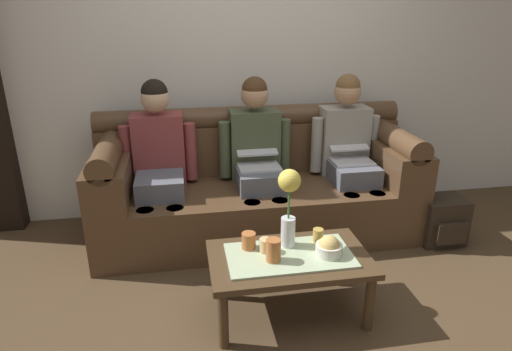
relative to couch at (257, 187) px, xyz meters
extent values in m
plane|color=#4C3823|center=(0.00, -1.17, -0.37)|extent=(14.00, 14.00, 0.00)
cube|color=silver|center=(0.00, 0.53, 1.08)|extent=(6.00, 0.12, 2.90)
cube|color=#513823|center=(0.00, -0.07, -0.16)|extent=(2.44, 0.88, 0.42)
cube|color=#513823|center=(0.00, 0.26, 0.25)|extent=(2.44, 0.22, 0.40)
cylinder|color=#513823|center=(0.00, 0.26, 0.51)|extent=(2.44, 0.18, 0.18)
cube|color=#513823|center=(-1.08, -0.07, 0.19)|extent=(0.28, 0.88, 0.28)
cylinder|color=#513823|center=(-1.08, -0.07, 0.38)|extent=(0.18, 0.88, 0.18)
cube|color=#513823|center=(1.08, -0.07, 0.19)|extent=(0.28, 0.88, 0.28)
cylinder|color=#513823|center=(1.08, -0.07, 0.38)|extent=(0.18, 0.88, 0.18)
cube|color=#595B66|center=(-0.74, -0.13, 0.13)|extent=(0.34, 0.40, 0.15)
cylinder|color=#595B66|center=(-0.84, -0.39, -0.16)|extent=(0.12, 0.12, 0.42)
cylinder|color=#595B66|center=(-0.64, -0.39, -0.16)|extent=(0.12, 0.12, 0.42)
cube|color=brown|center=(-0.74, 0.11, 0.32)|extent=(0.38, 0.22, 0.54)
cylinder|color=brown|center=(-0.97, 0.07, 0.30)|extent=(0.09, 0.09, 0.44)
cylinder|color=brown|center=(-0.50, 0.07, 0.30)|extent=(0.09, 0.09, 0.44)
sphere|color=tan|center=(-0.74, 0.09, 0.72)|extent=(0.21, 0.21, 0.21)
sphere|color=black|center=(-0.74, 0.09, 0.76)|extent=(0.19, 0.19, 0.19)
cube|color=#595B66|center=(0.00, -0.13, 0.13)|extent=(0.34, 0.40, 0.15)
cylinder|color=#595B66|center=(-0.10, -0.39, -0.16)|extent=(0.12, 0.12, 0.42)
cylinder|color=#595B66|center=(0.10, -0.39, -0.16)|extent=(0.12, 0.12, 0.42)
cube|color=#475138|center=(0.00, 0.11, 0.32)|extent=(0.38, 0.22, 0.54)
cylinder|color=#475138|center=(-0.23, 0.07, 0.30)|extent=(0.09, 0.09, 0.44)
cylinder|color=#475138|center=(0.23, 0.07, 0.30)|extent=(0.09, 0.09, 0.44)
sphere|color=tan|center=(0.00, 0.09, 0.72)|extent=(0.21, 0.21, 0.21)
sphere|color=#472D19|center=(0.00, 0.09, 0.76)|extent=(0.19, 0.19, 0.19)
cube|color=silver|center=(0.00, -0.11, 0.21)|extent=(0.31, 0.22, 0.02)
cube|color=silver|center=(0.00, 0.03, 0.32)|extent=(0.31, 0.21, 0.08)
cube|color=black|center=(0.00, 0.02, 0.32)|extent=(0.27, 0.18, 0.06)
cube|color=#595B66|center=(0.74, -0.13, 0.13)|extent=(0.34, 0.40, 0.15)
cylinder|color=#595B66|center=(0.64, -0.39, -0.16)|extent=(0.12, 0.12, 0.42)
cylinder|color=#595B66|center=(0.84, -0.39, -0.16)|extent=(0.12, 0.12, 0.42)
cube|color=gray|center=(0.74, 0.11, 0.32)|extent=(0.38, 0.22, 0.54)
cylinder|color=gray|center=(0.50, 0.07, 0.30)|extent=(0.09, 0.09, 0.44)
cylinder|color=gray|center=(0.97, 0.07, 0.30)|extent=(0.09, 0.09, 0.44)
sphere|color=tan|center=(0.74, 0.09, 0.72)|extent=(0.21, 0.21, 0.21)
sphere|color=brown|center=(0.74, 0.09, 0.76)|extent=(0.19, 0.19, 0.19)
cube|color=silver|center=(0.74, -0.11, 0.21)|extent=(0.31, 0.22, 0.02)
cube|color=silver|center=(0.74, 0.03, 0.32)|extent=(0.31, 0.20, 0.08)
cube|color=black|center=(0.74, 0.02, 0.31)|extent=(0.27, 0.18, 0.06)
cube|color=#47331E|center=(0.00, -1.07, -0.01)|extent=(0.91, 0.54, 0.04)
cube|color=#B2C69E|center=(0.00, -1.07, 0.02)|extent=(0.71, 0.38, 0.01)
cylinder|color=#47331E|center=(-0.41, -1.29, -0.20)|extent=(0.06, 0.06, 0.34)
cylinder|color=#47331E|center=(0.41, -1.29, -0.20)|extent=(0.06, 0.06, 0.34)
cylinder|color=#47331E|center=(-0.41, -0.85, -0.20)|extent=(0.06, 0.06, 0.34)
cylinder|color=#47331E|center=(0.41, -0.85, -0.20)|extent=(0.06, 0.06, 0.34)
cylinder|color=silver|center=(0.01, -0.97, 0.11)|extent=(0.08, 0.08, 0.18)
cylinder|color=#3D7538|center=(0.01, -0.97, 0.30)|extent=(0.01, 0.01, 0.19)
sphere|color=#E5CC4C|center=(0.01, -0.97, 0.43)|extent=(0.13, 0.13, 0.13)
cylinder|color=silver|center=(0.22, -1.11, 0.06)|extent=(0.15, 0.15, 0.06)
sphere|color=#D8B766|center=(0.22, -1.11, 0.08)|extent=(0.12, 0.12, 0.12)
cylinder|color=#B26633|center=(-0.22, -0.96, 0.07)|extent=(0.08, 0.08, 0.10)
cylinder|color=#B26633|center=(-0.10, -1.12, 0.09)|extent=(0.08, 0.08, 0.13)
cylinder|color=gold|center=(0.20, -0.96, 0.07)|extent=(0.06, 0.06, 0.08)
cylinder|color=#DBB77A|center=(-0.13, -1.02, 0.07)|extent=(0.07, 0.07, 0.08)
cube|color=#2D2319|center=(1.35, -0.43, -0.19)|extent=(0.34, 0.26, 0.36)
cube|color=#2D2319|center=(1.35, -0.58, -0.22)|extent=(0.24, 0.05, 0.16)
camera|label=1|loc=(-0.56, -3.20, 1.34)|focal=31.20mm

